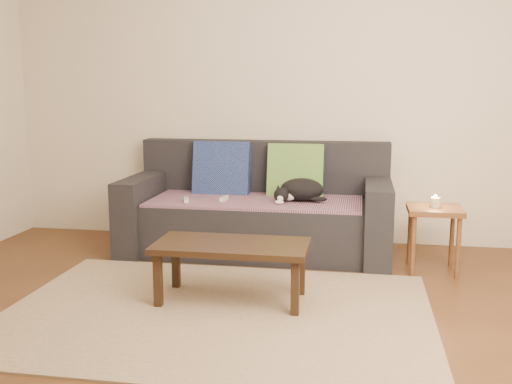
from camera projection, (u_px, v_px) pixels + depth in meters
ground at (210, 324)px, 3.37m from camera, size 4.50×4.50×0.00m
back_wall at (267, 89)px, 5.09m from camera, size 4.50×0.04×2.60m
sofa at (258, 213)px, 4.84m from camera, size 2.10×0.94×0.87m
throw_blanket at (256, 201)px, 4.73m from camera, size 1.66×0.74×0.02m
cushion_navy at (222, 170)px, 5.01m from camera, size 0.47×0.21×0.49m
cushion_green at (296, 172)px, 4.90m from camera, size 0.46×0.20×0.47m
cat at (300, 190)px, 4.65m from camera, size 0.41×0.31×0.18m
wii_remote_a at (186, 200)px, 4.63m from camera, size 0.08×0.15×0.03m
wii_remote_b at (224, 199)px, 4.68m from camera, size 0.04×0.15×0.03m
side_table at (434, 219)px, 4.28m from camera, size 0.38×0.38×0.47m
candle at (435, 202)px, 4.26m from camera, size 0.06×0.06×0.09m
rug at (217, 313)px, 3.51m from camera, size 2.50×1.80×0.01m
coffee_table at (231, 250)px, 3.67m from camera, size 0.94×0.47×0.38m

